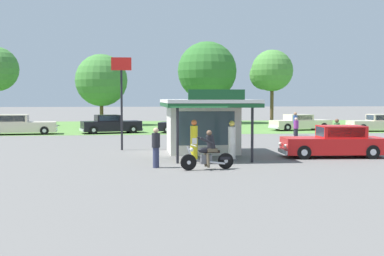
{
  "coord_description": "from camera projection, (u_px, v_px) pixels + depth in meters",
  "views": [
    {
      "loc": [
        -2.76,
        -22.03,
        2.85
      ],
      "look_at": [
        0.01,
        2.79,
        1.4
      ],
      "focal_mm": 48.11,
      "sensor_mm": 36.0,
      "label": 1
    }
  ],
  "objects": [
    {
      "name": "parked_car_back_row_centre_right",
      "position": [
        111.0,
        125.0,
        41.95
      ],
      "size": [
        5.2,
        3.04,
        1.49
      ],
      "color": "black",
      "rests_on": "ground"
    },
    {
      "name": "grass_verge_strip",
      "position": [
        162.0,
        126.0,
        52.09
      ],
      "size": [
        120.0,
        24.0,
        0.01
      ],
      "primitive_type": "cube",
      "color": "#56843D",
      "rests_on": "ground"
    },
    {
      "name": "bystander_leaning_by_kiosk",
      "position": [
        295.0,
        123.0,
        39.55
      ],
      "size": [
        0.34,
        0.34,
        1.77
      ],
      "color": "black",
      "rests_on": "ground"
    },
    {
      "name": "roadside_pole_sign",
      "position": [
        121.0,
        87.0,
        28.1
      ],
      "size": [
        1.1,
        0.12,
        5.07
      ],
      "color": "black",
      "rests_on": "ground"
    },
    {
      "name": "motorcycle_with_rider",
      "position": [
        208.0,
        153.0,
        20.5
      ],
      "size": [
        2.19,
        0.73,
        1.58
      ],
      "color": "black",
      "rests_on": "ground"
    },
    {
      "name": "service_station_kiosk",
      "position": [
        203.0,
        122.0,
        26.6
      ],
      "size": [
        4.23,
        6.73,
        3.23
      ],
      "color": "silver",
      "rests_on": "ground"
    },
    {
      "name": "bystander_chatting_near_pumps",
      "position": [
        337.0,
        133.0,
        28.95
      ],
      "size": [
        0.34,
        0.34,
        1.7
      ],
      "color": "black",
      "rests_on": "ground"
    },
    {
      "name": "gas_pump_offside",
      "position": [
        232.0,
        143.0,
        23.34
      ],
      "size": [
        0.44,
        0.44,
        1.83
      ],
      "color": "slate",
      "rests_on": "ground"
    },
    {
      "name": "ground_plane",
      "position": [
        199.0,
        164.0,
        22.33
      ],
      "size": [
        300.0,
        300.0,
        0.0
      ],
      "primitive_type": "plane",
      "color": "slate"
    },
    {
      "name": "gas_pump_nearside",
      "position": [
        194.0,
        142.0,
        23.15
      ],
      "size": [
        0.44,
        0.44,
        1.88
      ],
      "color": "slate",
      "rests_on": "ground"
    },
    {
      "name": "tree_oak_far_left",
      "position": [
        101.0,
        80.0,
        54.05
      ],
      "size": [
        5.48,
        5.48,
        7.48
      ],
      "color": "brown",
      "rests_on": "ground"
    },
    {
      "name": "parked_car_back_row_centre",
      "position": [
        189.0,
        125.0,
        42.04
      ],
      "size": [
        5.35,
        3.1,
        1.41
      ],
      "color": "black",
      "rests_on": "ground"
    },
    {
      "name": "tree_oak_far_right",
      "position": [
        207.0,
        71.0,
        58.57
      ],
      "size": [
        6.73,
        6.73,
        9.31
      ],
      "color": "brown",
      "rests_on": "ground"
    },
    {
      "name": "parked_car_second_row_spare",
      "position": [
        300.0,
        123.0,
        45.83
      ],
      "size": [
        5.81,
        2.99,
        1.4
      ],
      "color": "beige",
      "rests_on": "ground"
    },
    {
      "name": "bystander_strolling_foreground",
      "position": [
        296.0,
        128.0,
        35.2
      ],
      "size": [
        0.34,
        0.34,
        1.53
      ],
      "color": "black",
      "rests_on": "ground"
    },
    {
      "name": "bystander_admiring_sedan",
      "position": [
        156.0,
        147.0,
        21.02
      ],
      "size": [
        0.34,
        0.34,
        1.65
      ],
      "color": "#2D3351",
      "rests_on": "ground"
    },
    {
      "name": "parked_car_back_row_left",
      "position": [
        19.0,
        125.0,
        40.4
      ],
      "size": [
        5.75,
        2.53,
        1.58
      ],
      "color": "beige",
      "rests_on": "ground"
    },
    {
      "name": "featured_classic_sedan",
      "position": [
        334.0,
        143.0,
        24.8
      ],
      "size": [
        5.09,
        2.09,
        1.53
      ],
      "color": "red",
      "rests_on": "ground"
    },
    {
      "name": "tree_oak_centre",
      "position": [
        270.0,
        72.0,
        58.1
      ],
      "size": [
        4.78,
        4.69,
        8.32
      ],
      "color": "brown",
      "rests_on": "ground"
    },
    {
      "name": "parked_car_back_row_far_left",
      "position": [
        378.0,
        123.0,
        44.29
      ],
      "size": [
        5.08,
        2.07,
        1.47
      ],
      "color": "beige",
      "rests_on": "ground"
    }
  ]
}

